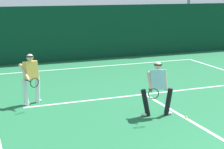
{
  "coord_description": "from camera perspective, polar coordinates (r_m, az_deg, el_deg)",
  "views": [
    {
      "loc": [
        -5.41,
        -4.45,
        3.47
      ],
      "look_at": [
        -1.52,
        5.57,
        1.0
      ],
      "focal_mm": 59.82,
      "sensor_mm": 36.0,
      "label": 1
    }
  ],
  "objects": [
    {
      "name": "tennis_ball",
      "position": [
        10.52,
        11.28,
        -6.38
      ],
      "size": [
        0.07,
        0.07,
        0.07
      ],
      "primitive_type": "sphere",
      "color": "#D1E033",
      "rests_on": "ground_plane"
    },
    {
      "name": "court_line_baseline_far",
      "position": [
        17.08,
        -2.28,
        1.23
      ],
      "size": [
        9.89,
        0.1,
        0.01
      ],
      "primitive_type": "cube",
      "color": "white",
      "rests_on": "ground_plane"
    },
    {
      "name": "court_line_centre",
      "position": [
        9.99,
        13.3,
        -7.73
      ],
      "size": [
        0.1,
        6.4,
        0.01
      ],
      "primitive_type": "cube",
      "color": "white",
      "rests_on": "ground_plane"
    },
    {
      "name": "player_near",
      "position": [
        10.37,
        6.95,
        -1.86
      ],
      "size": [
        0.99,
        0.85,
        1.54
      ],
      "rotation": [
        0.0,
        0.0,
        2.93
      ],
      "color": "black",
      "rests_on": "ground_plane"
    },
    {
      "name": "court_line_service",
      "position": [
        12.64,
        5.02,
        -3.02
      ],
      "size": [
        8.07,
        0.1,
        0.01
      ],
      "primitive_type": "cube",
      "color": "white",
      "rests_on": "ground_plane"
    },
    {
      "name": "player_far",
      "position": [
        11.61,
        -12.28,
        -0.36
      ],
      "size": [
        0.69,
        0.92,
        1.57
      ],
      "rotation": [
        0.0,
        0.0,
        3.57
      ],
      "color": "silver",
      "rests_on": "ground_plane"
    },
    {
      "name": "back_fence_windscreen",
      "position": [
        18.64,
        -4.22,
        6.37
      ],
      "size": [
        20.01,
        0.12,
        2.69
      ],
      "primitive_type": "cube",
      "color": "#0B3826",
      "rests_on": "ground_plane"
    }
  ]
}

